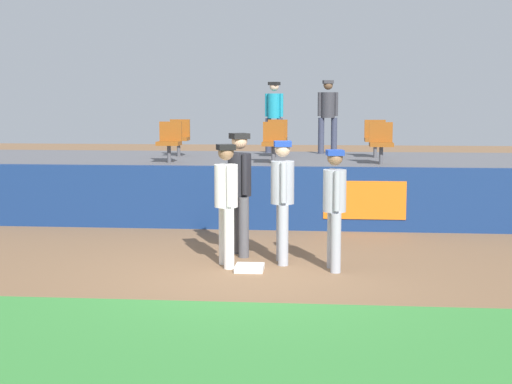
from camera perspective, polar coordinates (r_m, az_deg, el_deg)
The scene contains 17 objects.
ground_plane at distance 10.53m, azimuth -0.76°, elevation -6.15°, with size 60.00×60.00×0.00m, color brown.
grass_foreground_strip at distance 7.70m, azimuth -3.11°, elevation -11.12°, with size 18.00×2.80×0.01m, color #388438.
first_base at distance 10.63m, azimuth -0.50°, elevation -5.80°, with size 0.40×0.40×0.08m, color white.
player_fielder_home at distance 10.75m, azimuth -2.28°, elevation -0.33°, with size 0.43×0.58×1.77m.
player_runner_visitor at distance 10.55m, azimuth 6.00°, elevation -0.69°, with size 0.37×0.47×1.71m.
player_coach_visitor at distance 10.96m, azimuth 2.03°, elevation -0.07°, with size 0.39×0.50×1.81m.
player_umpire at distance 11.50m, azimuth -1.26°, elevation 0.53°, with size 0.49×0.49×1.90m.
field_wall at distance 13.91m, azimuth 0.81°, elevation -0.47°, with size 18.00×0.26×1.17m.
bleacher_platform at distance 16.45m, azimuth 1.48°, elevation 0.60°, with size 18.00×4.80×1.12m, color #59595E.
seat_back_right at distance 17.04m, azimuth 9.07°, elevation 4.21°, with size 0.47×0.44×0.84m.
seat_front_right at distance 15.25m, azimuth 9.52°, elevation 3.88°, with size 0.47×0.44×0.84m.
seat_back_center at distance 17.04m, azimuth 1.63°, elevation 4.29°, with size 0.45×0.44×0.84m.
seat_front_center at distance 15.24m, azimuth 1.35°, elevation 3.97°, with size 0.45×0.44×0.84m.
seat_back_left at distance 17.33m, azimuth -5.89°, elevation 4.31°, with size 0.46×0.44×0.84m.
seat_front_left at distance 15.54m, azimuth -6.61°, elevation 3.99°, with size 0.46×0.44×0.84m.
spectator_hooded at distance 18.05m, azimuth 5.50°, elevation 6.14°, with size 0.49×0.38×1.75m.
spectator_capped at distance 18.25m, azimuth 1.39°, elevation 6.12°, with size 0.45×0.42×1.72m.
Camera 1 is at (1.08, -10.20, 2.40)m, focal length 52.46 mm.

